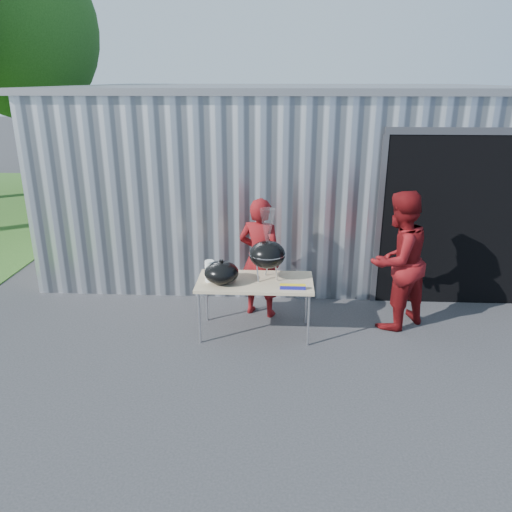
# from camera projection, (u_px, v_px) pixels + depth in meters

# --- Properties ---
(ground) EXTENTS (80.00, 80.00, 0.00)m
(ground) POSITION_uv_depth(u_px,v_px,m) (228.00, 353.00, 6.20)
(ground) COLOR #2D2D30
(building) EXTENTS (8.20, 6.20, 3.10)m
(building) POSITION_uv_depth(u_px,v_px,m) (296.00, 168.00, 9.95)
(building) COLOR silver
(building) RESTS_ON ground
(tree_far) EXTENTS (4.11, 4.11, 6.81)m
(tree_far) POSITION_uv_depth(u_px,v_px,m) (21.00, 31.00, 13.50)
(tree_far) COLOR #442D19
(tree_far) RESTS_ON ground
(folding_table) EXTENTS (1.50, 0.75, 0.75)m
(folding_table) POSITION_uv_depth(u_px,v_px,m) (255.00, 283.00, 6.48)
(folding_table) COLOR tan
(folding_table) RESTS_ON ground
(kettle_grill) EXTENTS (0.47, 0.47, 0.95)m
(kettle_grill) POSITION_uv_depth(u_px,v_px,m) (267.00, 249.00, 6.37)
(kettle_grill) COLOR black
(kettle_grill) RESTS_ON folding_table
(grill_lid) EXTENTS (0.44, 0.44, 0.32)m
(grill_lid) POSITION_uv_depth(u_px,v_px,m) (222.00, 273.00, 6.34)
(grill_lid) COLOR black
(grill_lid) RESTS_ON folding_table
(paper_towels) EXTENTS (0.12, 0.12, 0.28)m
(paper_towels) POSITION_uv_depth(u_px,v_px,m) (210.00, 271.00, 6.40)
(paper_towels) COLOR white
(paper_towels) RESTS_ON folding_table
(white_tub) EXTENTS (0.20, 0.15, 0.10)m
(white_tub) POSITION_uv_depth(u_px,v_px,m) (215.00, 271.00, 6.64)
(white_tub) COLOR white
(white_tub) RESTS_ON folding_table
(foil_box) EXTENTS (0.32, 0.06, 0.06)m
(foil_box) POSITION_uv_depth(u_px,v_px,m) (293.00, 287.00, 6.19)
(foil_box) COLOR navy
(foil_box) RESTS_ON folding_table
(person_cook) EXTENTS (0.72, 0.58, 1.71)m
(person_cook) POSITION_uv_depth(u_px,v_px,m) (260.00, 258.00, 6.97)
(person_cook) COLOR maroon
(person_cook) RESTS_ON ground
(person_bystander) EXTENTS (1.16, 1.12, 1.88)m
(person_bystander) POSITION_uv_depth(u_px,v_px,m) (398.00, 261.00, 6.61)
(person_bystander) COLOR maroon
(person_bystander) RESTS_ON ground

